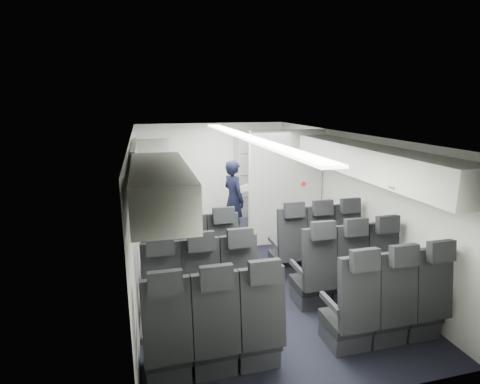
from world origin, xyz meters
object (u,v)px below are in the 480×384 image
carry_on_bag (152,163)px  flight_attendant (234,199)px  seat_row_front (256,255)px  seat_row_rear (305,322)px  seat_row_mid (276,282)px  galley_unit (254,175)px  boarding_door (140,193)px

carry_on_bag → flight_attendant: bearing=34.7°
seat_row_front → flight_attendant: bearing=86.6°
flight_attendant → carry_on_bag: (-1.54, -1.46, 1.01)m
flight_attendant → carry_on_bag: 2.35m
flight_attendant → carry_on_bag: size_ratio=4.38×
seat_row_rear → flight_attendant: size_ratio=2.15×
seat_row_mid → seat_row_front: bearing=90.0°
seat_row_mid → galley_unit: 4.30m
seat_row_front → galley_unit: bearing=73.7°
galley_unit → flight_attendant: galley_unit is taller
seat_row_front → boarding_door: boarding_door is taller
seat_row_rear → seat_row_mid: bearing=90.0°
seat_row_mid → flight_attendant: (0.11, 2.75, 0.37)m
seat_row_mid → seat_row_rear: 0.90m
boarding_door → seat_row_mid: bearing=-61.2°
seat_row_mid → boarding_door: size_ratio=1.79×
seat_row_mid → flight_attendant: flight_attendant is taller
boarding_door → flight_attendant: size_ratio=1.20×
seat_row_front → flight_attendant: flight_attendant is taller
seat_row_front → galley_unit: galley_unit is taller
seat_row_mid → flight_attendant: 2.78m
seat_row_mid → seat_row_rear: size_ratio=1.00×
seat_row_mid → carry_on_bag: size_ratio=9.41×
galley_unit → boarding_door: bearing=-155.7°
galley_unit → boarding_door: galley_unit is taller
seat_row_front → galley_unit: (0.95, 3.25, 0.55)m
carry_on_bag → boarding_door: bearing=88.2°
flight_attendant → seat_row_front: bearing=157.1°
galley_unit → seat_row_mid: bearing=-102.9°
boarding_door → carry_on_bag: (0.21, -1.69, 0.83)m
seat_row_mid → carry_on_bag: 2.37m
seat_row_mid → carry_on_bag: (-1.43, 1.29, 1.38)m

